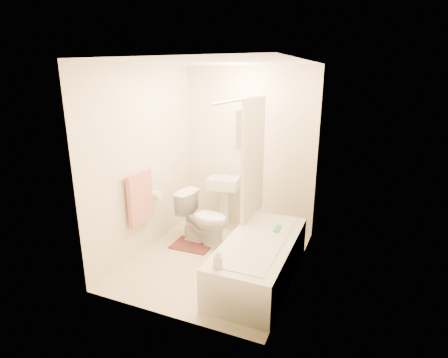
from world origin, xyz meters
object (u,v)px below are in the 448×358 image
at_px(toilet, 204,219).
at_px(sink, 224,201).
at_px(bath_mat, 192,245).
at_px(bathtub, 259,259).
at_px(soap_bottle, 218,259).

bearing_deg(toilet, sink, 1.10).
bearing_deg(bath_mat, bathtub, -20.45).
height_order(toilet, sink, sink).
bearing_deg(bath_mat, sink, 78.24).
relative_size(sink, soap_bottle, 4.77).
relative_size(bathtub, soap_bottle, 9.19).
relative_size(sink, bath_mat, 1.61).
distance_m(sink, soap_bottle, 2.00).
xyz_separation_m(sink, bath_mat, (-0.16, -0.74, -0.43)).
bearing_deg(toilet, bathtub, -113.73).
height_order(toilet, soap_bottle, toilet).
height_order(sink, bath_mat, sink).
xyz_separation_m(toilet, bathtub, (0.98, -0.56, -0.12)).
relative_size(sink, bathtub, 0.52).
bearing_deg(bath_mat, toilet, 55.75).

